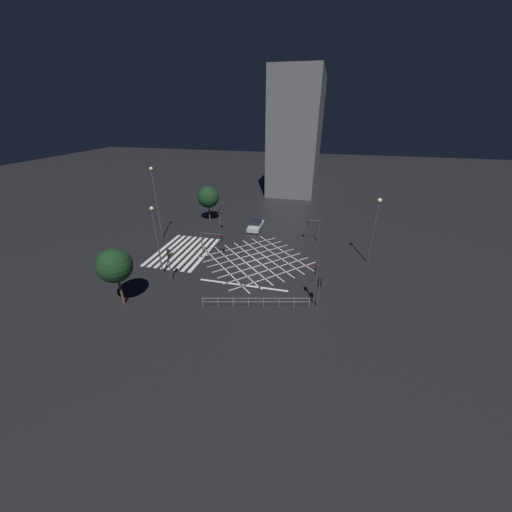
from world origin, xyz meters
The scene contains 17 objects.
ground_plane centered at (0.00, 0.00, 0.00)m, with size 200.00×200.00×0.00m, color black.
road_markings centered at (0.27, -6.05, 0.00)m, with size 15.01×21.03×0.01m.
office_building centered at (-42.24, -0.01, 12.25)m, with size 28.03×10.06×24.49m.
traffic_light_median_south centered at (0.09, -5.49, 2.38)m, with size 0.36×3.10×3.22m.
traffic_light_sw_main centered at (-7.99, -7.79, 2.61)m, with size 0.39×0.36×3.64m.
traffic_light_ne_cross centered at (7.63, 7.61, 3.12)m, with size 0.36×0.39×4.39m.
traffic_light_sw_cross centered at (-7.67, -7.50, 2.99)m, with size 0.36×0.39×4.18m.
traffic_light_se_cross centered at (6.93, -8.01, 2.77)m, with size 0.36×0.39×3.87m.
traffic_light_ne_main centered at (7.91, 8.07, 2.34)m, with size 0.39×0.36×3.27m.
traffic_light_nw_cross centered at (-7.51, 6.39, 2.45)m, with size 0.36×1.93×3.38m.
street_lamp_east centered at (-2.81, 13.76, 5.80)m, with size 0.51×0.51×8.20m.
street_lamp_west centered at (-3.35, -15.21, 6.92)m, with size 0.49×0.49×10.33m.
street_lamp_far centered at (5.99, -9.74, 5.29)m, with size 0.43×0.43×8.17m.
street_tree_near centered at (12.09, -10.48, 4.35)m, with size 3.22×3.22×5.98m.
street_tree_far centered at (-12.31, -11.23, 4.04)m, with size 3.56×3.56×5.82m.
waiting_car centered at (-10.14, -2.50, 0.65)m, with size 4.44×1.85×1.39m.
pedestrian_railing centered at (9.42, 2.30, 0.68)m, with size 2.50×10.08×1.05m.
Camera 1 is at (31.21, 7.62, 17.22)m, focal length 20.00 mm.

